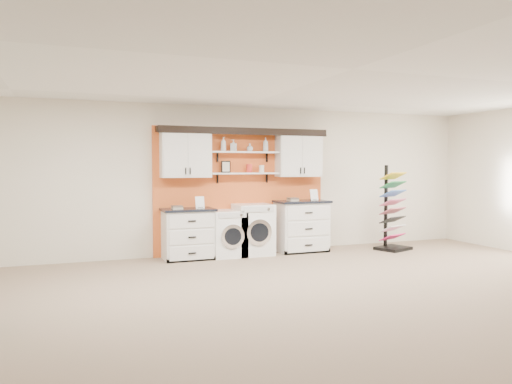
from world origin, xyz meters
name	(u,v)px	position (x,y,z in m)	size (l,w,h in m)	color
floor	(350,306)	(0.00, 0.00, 0.00)	(10.00, 10.00, 0.00)	#8A745D
ceiling	(353,69)	(0.00, 0.00, 2.80)	(10.00, 10.00, 0.00)	white
wall_back	(241,180)	(0.00, 4.00, 1.40)	(10.00, 10.00, 0.00)	silver
accent_panel	(241,190)	(0.00, 3.96, 1.20)	(3.40, 0.07, 2.40)	#D95C25
upper_cabinet_left	(186,154)	(-1.13, 3.79, 1.88)	(0.90, 0.35, 0.84)	white
upper_cabinet_right	(298,155)	(1.13, 3.79, 1.88)	(0.90, 0.35, 0.84)	white
shelf_lower	(244,173)	(0.00, 3.80, 1.53)	(1.32, 0.28, 0.03)	white
shelf_upper	(244,152)	(0.00, 3.80, 1.93)	(1.32, 0.28, 0.03)	white
crown_molding	(244,131)	(0.00, 3.81, 2.33)	(3.30, 0.41, 0.13)	black
picture_frame	(226,167)	(-0.35, 3.85, 1.66)	(0.18, 0.02, 0.22)	black
canister_red	(249,168)	(0.10, 3.80, 1.62)	(0.11, 0.11, 0.16)	red
canister_cream	(262,169)	(0.35, 3.80, 1.61)	(0.10, 0.10, 0.14)	silver
base_cabinet_left	(188,234)	(-1.13, 3.64, 0.46)	(0.93, 0.66, 0.91)	white
base_cabinet_right	(302,226)	(1.13, 3.64, 0.50)	(1.02, 0.66, 1.00)	white
washer	(227,233)	(-0.40, 3.64, 0.43)	(0.61, 0.71, 0.86)	white
dryer	(253,229)	(0.11, 3.64, 0.48)	(0.68, 0.71, 0.95)	white
sample_rack	(392,223)	(2.90, 3.17, 0.53)	(0.75, 0.69, 1.69)	black
soap_bottle_a	(223,144)	(-0.41, 3.80, 2.08)	(0.10, 0.10, 0.26)	silver
soap_bottle_b	(234,145)	(-0.21, 3.80, 2.05)	(0.10, 0.10, 0.22)	silver
soap_bottle_c	(250,147)	(0.11, 3.80, 2.02)	(0.12, 0.12, 0.15)	silver
soap_bottle_d	(266,145)	(0.43, 3.80, 2.08)	(0.10, 0.10, 0.27)	silver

